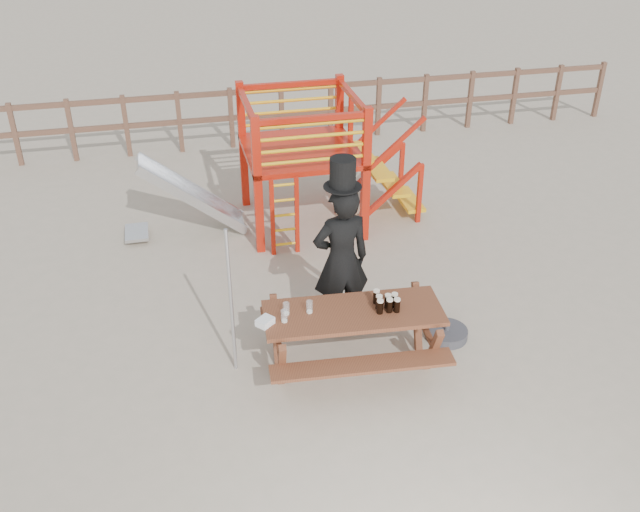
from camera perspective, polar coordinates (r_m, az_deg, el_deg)
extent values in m
plane|color=tan|center=(8.53, 2.23, -8.33)|extent=(60.00, 60.00, 0.00)
cube|color=brown|center=(14.16, -5.18, 13.01)|extent=(15.00, 0.06, 0.10)
cube|color=brown|center=(14.32, -5.09, 11.09)|extent=(15.00, 0.06, 0.10)
cube|color=brown|center=(14.46, -23.21, 8.91)|extent=(0.09, 0.09, 1.20)
cube|color=brown|center=(14.31, -19.27, 9.47)|extent=(0.09, 0.09, 1.20)
cube|color=brown|center=(14.23, -15.24, 9.99)|extent=(0.09, 0.09, 1.20)
cube|color=brown|center=(14.21, -11.17, 10.47)|extent=(0.09, 0.09, 1.20)
cube|color=brown|center=(14.27, -7.11, 10.90)|extent=(0.09, 0.09, 1.20)
cube|color=brown|center=(14.40, -3.08, 11.27)|extent=(0.09, 0.09, 1.20)
cube|color=brown|center=(14.59, 0.86, 11.57)|extent=(0.09, 0.09, 1.20)
cube|color=brown|center=(14.85, 4.69, 11.82)|extent=(0.09, 0.09, 1.20)
cube|color=brown|center=(15.17, 8.38, 12.01)|extent=(0.09, 0.09, 1.20)
cube|color=brown|center=(15.55, 11.91, 12.15)|extent=(0.09, 0.09, 1.20)
cube|color=brown|center=(15.98, 15.27, 12.23)|extent=(0.09, 0.09, 1.20)
cube|color=brown|center=(16.46, 18.44, 12.28)|extent=(0.09, 0.09, 1.20)
cube|color=brown|center=(16.99, 21.42, 12.29)|extent=(0.09, 0.09, 1.20)
cube|color=red|center=(10.22, -5.00, 5.55)|extent=(0.12, 0.12, 2.10)
cube|color=red|center=(10.53, 3.68, 6.39)|extent=(0.12, 0.12, 2.10)
cube|color=red|center=(11.68, -6.20, 8.78)|extent=(0.12, 0.12, 2.10)
cube|color=red|center=(11.95, 1.52, 9.47)|extent=(0.12, 0.12, 2.10)
cube|color=red|center=(11.01, -1.51, 8.39)|extent=(1.72, 1.72, 0.08)
cube|color=red|center=(9.99, -0.63, 10.95)|extent=(1.60, 0.08, 0.08)
cube|color=red|center=(11.48, -2.40, 13.56)|extent=(1.60, 0.08, 0.08)
cube|color=red|center=(10.61, -5.90, 11.98)|extent=(0.08, 1.60, 0.08)
cube|color=red|center=(10.91, 2.65, 12.64)|extent=(0.08, 1.60, 0.08)
cylinder|color=yellow|center=(10.21, -0.61, 7.67)|extent=(1.50, 0.05, 0.05)
cylinder|color=yellow|center=(11.67, -2.33, 10.65)|extent=(1.50, 0.05, 0.05)
cylinder|color=yellow|center=(10.14, -0.61, 8.61)|extent=(1.50, 0.05, 0.05)
cylinder|color=yellow|center=(11.61, -2.35, 11.49)|extent=(1.50, 0.05, 0.05)
cylinder|color=yellow|center=(10.08, -0.62, 9.56)|extent=(1.50, 0.05, 0.05)
cylinder|color=yellow|center=(11.56, -2.37, 12.33)|extent=(1.50, 0.05, 0.05)
cylinder|color=yellow|center=(10.01, -0.62, 10.52)|extent=(1.50, 0.05, 0.05)
cylinder|color=yellow|center=(11.50, -2.39, 13.18)|extent=(1.50, 0.05, 0.05)
cube|color=red|center=(10.31, -3.83, 3.04)|extent=(0.06, 0.06, 1.20)
cube|color=red|center=(10.36, -1.86, 3.25)|extent=(0.06, 0.06, 1.20)
cylinder|color=yellow|center=(10.55, -2.78, 0.97)|extent=(0.36, 0.04, 0.04)
cylinder|color=yellow|center=(10.43, -2.81, 2.12)|extent=(0.36, 0.04, 0.04)
cylinder|color=yellow|center=(10.32, -2.85, 3.29)|extent=(0.36, 0.04, 0.04)
cylinder|color=yellow|center=(10.21, -2.88, 4.49)|extent=(0.36, 0.04, 0.04)
cylinder|color=yellow|center=(10.11, -2.92, 5.71)|extent=(0.36, 0.04, 0.04)
cube|color=yellow|center=(11.26, 3.28, 8.23)|extent=(0.30, 0.90, 0.06)
cube|color=yellow|center=(11.46, 4.60, 6.95)|extent=(0.30, 0.90, 0.06)
cube|color=yellow|center=(11.66, 5.86, 5.71)|extent=(0.30, 0.90, 0.06)
cube|color=yellow|center=(11.88, 7.07, 4.51)|extent=(0.30, 0.90, 0.06)
cube|color=red|center=(11.18, 5.82, 5.24)|extent=(0.95, 0.08, 0.86)
cube|color=red|center=(11.95, 4.48, 7.05)|extent=(0.95, 0.08, 0.86)
cube|color=silver|center=(11.06, -10.16, 4.73)|extent=(1.53, 0.55, 1.21)
cube|color=silver|center=(10.80, -10.07, 4.31)|extent=(1.58, 0.04, 1.28)
cube|color=silver|center=(11.29, -10.27, 5.49)|extent=(1.58, 0.04, 1.28)
cube|color=silver|center=(11.30, -14.46, 1.83)|extent=(0.35, 0.55, 0.05)
cube|color=brown|center=(8.01, 2.69, -4.58)|extent=(2.06, 0.90, 0.05)
cube|color=brown|center=(7.76, 3.43, -8.72)|extent=(2.02, 0.43, 0.04)
cube|color=brown|center=(8.62, 1.93, -4.12)|extent=(2.02, 0.43, 0.04)
cube|color=brown|center=(8.14, -3.33, -7.36)|extent=(0.17, 1.21, 0.72)
cube|color=brown|center=(8.42, 8.36, -6.20)|extent=(0.17, 1.21, 0.72)
imported|color=black|center=(8.53, 1.71, -0.38)|extent=(0.75, 0.53, 1.94)
cube|color=#11A10E|center=(8.54, 1.38, 1.47)|extent=(0.08, 0.03, 0.45)
cylinder|color=black|center=(8.07, 1.81, 5.58)|extent=(0.44, 0.44, 0.01)
cylinder|color=black|center=(8.00, 1.83, 6.71)|extent=(0.30, 0.30, 0.34)
cube|color=white|center=(8.08, 1.48, 7.89)|extent=(0.16, 0.02, 0.04)
cylinder|color=#B2B2B7|center=(7.92, -7.12, -3.73)|extent=(0.04, 0.04, 1.84)
cylinder|color=#3A3A3F|center=(8.98, 10.08, -6.12)|extent=(0.52, 0.52, 0.12)
cylinder|color=#3A3A3F|center=(8.92, 10.14, -5.55)|extent=(0.06, 0.06, 0.10)
cube|color=white|center=(7.77, -4.42, -5.26)|extent=(0.23, 0.22, 0.08)
cylinder|color=black|center=(7.94, 4.82, -4.11)|extent=(0.07, 0.07, 0.15)
cylinder|color=#F2E3C6|center=(7.89, 4.84, -3.60)|extent=(0.07, 0.07, 0.02)
cylinder|color=black|center=(7.97, 5.58, -4.01)|extent=(0.07, 0.07, 0.15)
cylinder|color=#F2E3C6|center=(7.92, 5.61, -3.50)|extent=(0.07, 0.07, 0.02)
cylinder|color=black|center=(7.98, 6.17, -3.99)|extent=(0.07, 0.07, 0.15)
cylinder|color=#F2E3C6|center=(7.93, 6.20, -3.48)|extent=(0.07, 0.07, 0.02)
cylinder|color=black|center=(8.01, 4.73, -3.74)|extent=(0.07, 0.07, 0.15)
cylinder|color=#F2E3C6|center=(7.97, 4.76, -3.23)|extent=(0.07, 0.07, 0.02)
cylinder|color=black|center=(8.04, 5.45, -3.67)|extent=(0.07, 0.07, 0.15)
cylinder|color=#F2E3C6|center=(7.99, 5.48, -3.16)|extent=(0.07, 0.07, 0.02)
cylinder|color=black|center=(8.06, 5.97, -3.57)|extent=(0.07, 0.07, 0.15)
cylinder|color=#F2E3C6|center=(8.02, 6.00, -3.06)|extent=(0.07, 0.07, 0.02)
cylinder|color=black|center=(8.10, 4.53, -3.31)|extent=(0.07, 0.07, 0.15)
cylinder|color=#F2E3C6|center=(8.05, 4.55, -2.80)|extent=(0.07, 0.07, 0.02)
cylinder|color=silver|center=(7.90, -2.72, -4.23)|extent=(0.07, 0.07, 0.15)
cylinder|color=#F2E3C6|center=(7.94, -2.71, -4.61)|extent=(0.07, 0.07, 0.02)
cylinder|color=silver|center=(7.79, -2.88, -4.81)|extent=(0.07, 0.07, 0.15)
cylinder|color=#F2E3C6|center=(7.82, -2.87, -5.20)|extent=(0.07, 0.07, 0.02)
cylinder|color=silver|center=(7.92, -0.85, -4.09)|extent=(0.07, 0.07, 0.15)
cylinder|color=#F2E3C6|center=(7.96, -0.85, -4.47)|extent=(0.07, 0.07, 0.02)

